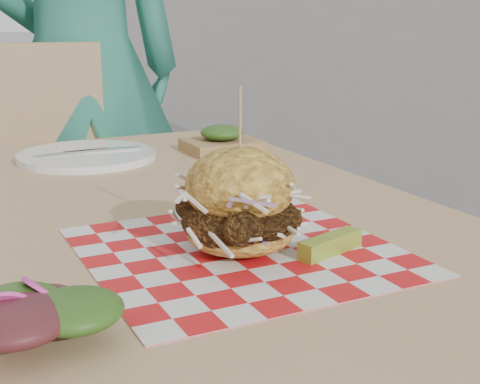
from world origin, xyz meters
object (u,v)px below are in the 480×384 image
Objects in this scene: patio_chair at (49,188)px; diner at (81,67)px; patio_table at (153,259)px; sandwich at (240,207)px.

diner is at bearing 64.77° from patio_chair.
diner is 1.45× the size of patio_table.
sandwich is at bearing 93.19° from diner.
patio_table is 1.26× the size of patio_chair.
patio_chair is at bearing 60.07° from diner.
diner is 0.40m from patio_chair.
patio_table is at bearing -77.62° from patio_chair.
diner is 1.19m from patio_table.
sandwich reaches higher than patio_table.
patio_table is 0.26m from sandwich.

